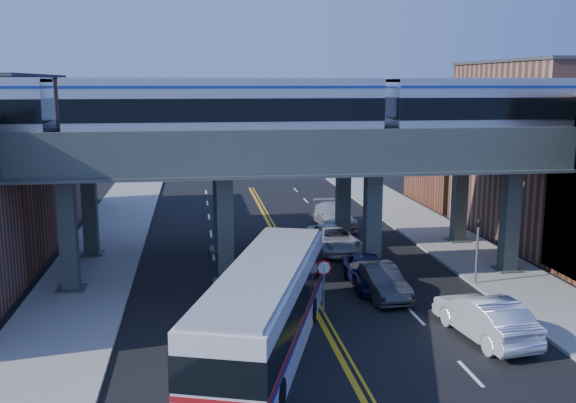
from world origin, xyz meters
name	(u,v)px	position (x,y,z in m)	size (l,w,h in m)	color
ground	(330,339)	(0.00, 0.00, 0.00)	(120.00, 120.00, 0.00)	black
sidewalk_west	(88,279)	(-11.50, 10.00, 0.08)	(5.00, 70.00, 0.16)	gray
sidewalk_east	(483,262)	(11.50, 10.00, 0.08)	(5.00, 70.00, 0.16)	gray
building_west_c	(34,166)	(-18.50, 29.00, 4.00)	(8.00, 10.00, 8.00)	brown
building_east_b	(545,152)	(18.50, 16.00, 6.00)	(8.00, 14.00, 12.00)	brown
building_east_c	(466,153)	(18.50, 29.00, 4.50)	(8.00, 10.00, 9.00)	brown
elevated_viaduct_near	(300,164)	(0.00, 8.00, 6.47)	(52.00, 3.60, 7.40)	#3A4341
elevated_viaduct_far	(282,150)	(0.00, 15.00, 6.47)	(52.00, 3.60, 7.40)	#3A4341
transit_train	(226,110)	(-3.84, 8.00, 9.34)	(49.12, 3.08, 3.59)	black
stop_sign	(324,278)	(0.30, 3.00, 1.76)	(0.76, 0.09, 2.63)	slate
traffic_signal	(477,244)	(9.20, 6.00, 2.30)	(0.15, 0.18, 4.10)	slate
transit_bus	(265,311)	(-2.90, -1.11, 1.80)	(7.09, 13.89, 3.51)	silver
car_lane_a	(369,271)	(3.48, 6.67, 0.85)	(2.01, 5.00, 1.70)	#0F1238
car_lane_b	(380,281)	(3.66, 5.05, 0.81)	(1.71, 4.91, 1.62)	#2C2C2E
car_lane_c	(334,239)	(3.23, 14.14, 0.79)	(2.64, 5.72, 1.59)	silver
car_lane_d	(334,216)	(4.73, 20.90, 0.88)	(2.46, 6.04, 1.75)	#A8A8AD
car_parked_curb	(485,317)	(6.50, -0.82, 0.93)	(1.96, 5.63, 1.85)	silver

